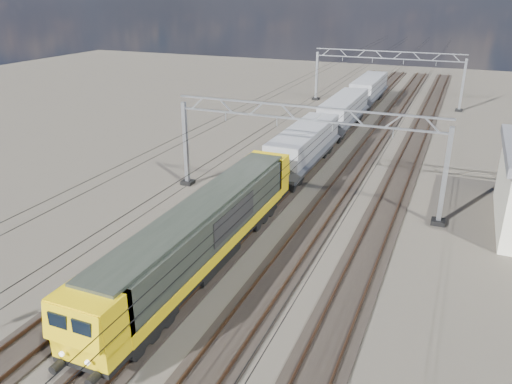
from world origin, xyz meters
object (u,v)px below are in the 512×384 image
at_px(hopper_wagon_mid, 344,111).
at_px(hopper_wagon_third, 369,89).
at_px(locomotive, 205,231).
at_px(hopper_wagon_lead, 304,145).
at_px(catenary_gantry_far, 386,76).
at_px(catenary_gantry_mid, 303,151).

xyz_separation_m(hopper_wagon_mid, hopper_wagon_third, (0.00, 14.20, 0.00)).
height_order(locomotive, hopper_wagon_lead, locomotive).
relative_size(catenary_gantry_far, hopper_wagon_lead, 1.53).
relative_size(catenary_gantry_far, hopper_wagon_third, 1.53).
bearing_deg(hopper_wagon_mid, locomotive, -90.00).
bearing_deg(hopper_wagon_mid, hopper_wagon_third, 90.00).
relative_size(catenary_gantry_mid, locomotive, 0.94).
bearing_deg(catenary_gantry_mid, catenary_gantry_far, 90.00).
xyz_separation_m(locomotive, hopper_wagon_third, (-0.00, 46.10, -0.09)).
distance_m(catenary_gantry_mid, hopper_wagon_mid, 21.09).
relative_size(catenary_gantry_mid, catenary_gantry_far, 1.00).
bearing_deg(catenary_gantry_far, hopper_wagon_third, -156.45).
xyz_separation_m(catenary_gantry_far, hopper_wagon_third, (-2.00, -0.87, -1.67)).
xyz_separation_m(catenary_gantry_mid, hopper_wagon_lead, (-2.00, 6.73, -1.67)).
relative_size(catenary_gantry_mid, hopper_wagon_third, 1.53).
bearing_deg(catenary_gantry_far, locomotive, -92.44).
xyz_separation_m(catenary_gantry_mid, catenary_gantry_far, (0.00, 36.00, 0.00)).
bearing_deg(hopper_wagon_third, hopper_wagon_lead, -90.00).
height_order(catenary_gantry_mid, hopper_wagon_mid, catenary_gantry_mid).
bearing_deg(catenary_gantry_far, catenary_gantry_mid, -90.00).
bearing_deg(catenary_gantry_mid, hopper_wagon_lead, 106.56).
bearing_deg(hopper_wagon_mid, hopper_wagon_lead, -90.00).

